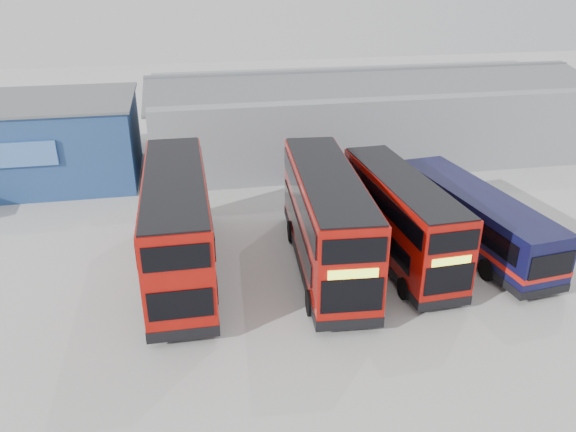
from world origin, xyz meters
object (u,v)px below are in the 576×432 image
(office_block, at_px, (36,140))
(maintenance_shed, at_px, (365,115))
(double_decker_centre, at_px, (326,222))
(single_decker_blue, at_px, (473,220))
(double_decker_right, at_px, (400,219))
(double_decker_left, at_px, (178,226))

(office_block, height_order, maintenance_shed, maintenance_shed)
(double_decker_centre, xyz_separation_m, single_decker_blue, (7.50, 0.58, -0.85))
(office_block, xyz_separation_m, single_decker_blue, (22.44, -13.63, -1.16))
(double_decker_centre, height_order, double_decker_right, double_decker_centre)
(office_block, distance_m, double_decker_right, 23.22)
(maintenance_shed, relative_size, double_decker_centre, 2.79)
(double_decker_left, bearing_deg, double_decker_right, 177.02)
(office_block, bearing_deg, double_decker_left, -58.00)
(double_decker_centre, xyz_separation_m, double_decker_right, (3.50, 0.11, -0.25))
(maintenance_shed, bearing_deg, double_decker_right, -102.47)
(double_decker_right, bearing_deg, double_decker_centre, 179.31)
(office_block, height_order, double_decker_left, office_block)
(office_block, bearing_deg, double_decker_centre, -43.58)
(double_decker_right, xyz_separation_m, single_decker_blue, (4.00, 0.47, -0.59))
(single_decker_blue, bearing_deg, double_decker_right, 0.19)
(double_decker_left, height_order, double_decker_right, double_decker_left)
(double_decker_left, relative_size, double_decker_right, 1.14)
(double_decker_centre, bearing_deg, maintenance_shed, 70.86)
(maintenance_shed, bearing_deg, single_decker_blue, -88.40)
(single_decker_blue, bearing_deg, maintenance_shed, -94.91)
(maintenance_shed, distance_m, single_decker_blue, 15.69)
(office_block, distance_m, maintenance_shed, 22.09)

